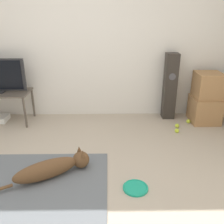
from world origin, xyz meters
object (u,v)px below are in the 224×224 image
at_px(cardboard_box_upper, 208,85).
at_px(tennis_ball_near_speaker, 188,121).
at_px(tennis_ball_by_boxes, 177,131).
at_px(dog, 54,167).
at_px(frisbee, 136,188).
at_px(cardboard_box_lower, 204,109).
at_px(floor_speaker, 170,87).
at_px(tennis_ball_loose_on_carpet, 177,126).

distance_m(cardboard_box_upper, tennis_ball_near_speaker, 0.66).
bearing_deg(cardboard_box_upper, tennis_ball_by_boxes, -141.65).
height_order(dog, tennis_ball_by_boxes, dog).
relative_size(frisbee, cardboard_box_lower, 0.57).
height_order(dog, frisbee, dog).
height_order(dog, floor_speaker, floor_speaker).
distance_m(dog, floor_speaker, 2.38).
bearing_deg(frisbee, dog, 165.65).
bearing_deg(dog, tennis_ball_by_boxes, 32.55).
xyz_separation_m(floor_speaker, tennis_ball_loose_on_carpet, (0.06, -0.43, -0.52)).
bearing_deg(tennis_ball_loose_on_carpet, floor_speaker, 98.47).
bearing_deg(cardboard_box_upper, tennis_ball_loose_on_carpet, -152.62).
relative_size(dog, cardboard_box_lower, 2.10).
relative_size(cardboard_box_lower, tennis_ball_near_speaker, 7.11).
bearing_deg(cardboard_box_lower, cardboard_box_upper, 69.57).
distance_m(frisbee, tennis_ball_loose_on_carpet, 1.68).
bearing_deg(frisbee, cardboard_box_lower, 52.35).
relative_size(frisbee, tennis_ball_by_boxes, 4.07).
bearing_deg(dog, tennis_ball_near_speaker, 35.89).
height_order(cardboard_box_lower, tennis_ball_loose_on_carpet, cardboard_box_lower).
height_order(dog, tennis_ball_near_speaker, dog).
relative_size(dog, frisbee, 3.67).
relative_size(dog, floor_speaker, 0.89).
bearing_deg(tennis_ball_near_speaker, dog, -144.11).
xyz_separation_m(cardboard_box_lower, cardboard_box_upper, (0.01, 0.02, 0.41)).
distance_m(dog, cardboard_box_lower, 2.66).
distance_m(cardboard_box_upper, tennis_ball_loose_on_carpet, 0.82).
height_order(cardboard_box_lower, cardboard_box_upper, cardboard_box_upper).
bearing_deg(frisbee, tennis_ball_near_speaker, 57.30).
bearing_deg(floor_speaker, tennis_ball_by_boxes, -88.69).
xyz_separation_m(dog, tennis_ball_by_boxes, (1.66, 1.06, -0.09)).
height_order(dog, tennis_ball_loose_on_carpet, dog).
bearing_deg(dog, cardboard_box_upper, 34.09).
bearing_deg(dog, tennis_ball_loose_on_carpet, 35.92).
distance_m(frisbee, tennis_ball_near_speaker, 1.94).
distance_m(tennis_ball_by_boxes, tennis_ball_loose_on_carpet, 0.19).
xyz_separation_m(frisbee, cardboard_box_upper, (1.33, 1.73, 0.61)).
height_order(tennis_ball_by_boxes, tennis_ball_loose_on_carpet, same).
distance_m(cardboard_box_lower, floor_speaker, 0.69).
bearing_deg(cardboard_box_upper, dog, -145.91).
bearing_deg(cardboard_box_lower, tennis_ball_near_speaker, -163.60).
bearing_deg(tennis_ball_near_speaker, frisbee, -122.70).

